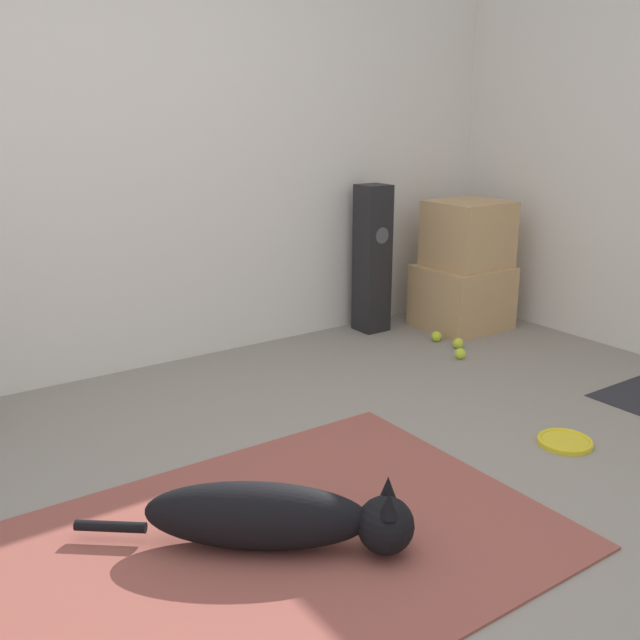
{
  "coord_description": "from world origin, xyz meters",
  "views": [
    {
      "loc": [
        -1.35,
        -1.68,
        1.43
      ],
      "look_at": [
        0.53,
        1.03,
        0.45
      ],
      "focal_mm": 40.0,
      "sensor_mm": 36.0,
      "label": 1
    }
  ],
  "objects_px": {
    "tennis_ball_by_boxes": "(458,343)",
    "tennis_ball_near_speaker": "(460,354)",
    "dog": "(278,517)",
    "cardboard_box_lower": "(462,297)",
    "cardboard_box_upper": "(468,234)",
    "floor_speaker": "(372,259)",
    "frisbee": "(565,441)",
    "tennis_ball_loose_on_carpet": "(436,336)"
  },
  "relations": [
    {
      "from": "cardboard_box_upper",
      "to": "tennis_ball_by_boxes",
      "type": "relative_size",
      "value": 7.28
    },
    {
      "from": "dog",
      "to": "tennis_ball_by_boxes",
      "type": "relative_size",
      "value": 14.13
    },
    {
      "from": "dog",
      "to": "cardboard_box_upper",
      "type": "bearing_deg",
      "value": 31.91
    },
    {
      "from": "cardboard_box_upper",
      "to": "tennis_ball_near_speaker",
      "type": "relative_size",
      "value": 7.28
    },
    {
      "from": "dog",
      "to": "tennis_ball_loose_on_carpet",
      "type": "distance_m",
      "value": 2.42
    },
    {
      "from": "floor_speaker",
      "to": "tennis_ball_near_speaker",
      "type": "relative_size",
      "value": 14.64
    },
    {
      "from": "tennis_ball_loose_on_carpet",
      "to": "floor_speaker",
      "type": "bearing_deg",
      "value": 112.6
    },
    {
      "from": "cardboard_box_lower",
      "to": "floor_speaker",
      "type": "height_order",
      "value": "floor_speaker"
    },
    {
      "from": "dog",
      "to": "tennis_ball_near_speaker",
      "type": "relative_size",
      "value": 14.13
    },
    {
      "from": "cardboard_box_lower",
      "to": "tennis_ball_near_speaker",
      "type": "bearing_deg",
      "value": -135.52
    },
    {
      "from": "cardboard_box_upper",
      "to": "tennis_ball_by_boxes",
      "type": "distance_m",
      "value": 0.78
    },
    {
      "from": "tennis_ball_by_boxes",
      "to": "dog",
      "type": "bearing_deg",
      "value": -149.98
    },
    {
      "from": "frisbee",
      "to": "tennis_ball_near_speaker",
      "type": "distance_m",
      "value": 1.15
    },
    {
      "from": "dog",
      "to": "tennis_ball_by_boxes",
      "type": "bearing_deg",
      "value": 30.02
    },
    {
      "from": "cardboard_box_lower",
      "to": "tennis_ball_loose_on_carpet",
      "type": "xyz_separation_m",
      "value": [
        -0.36,
        -0.15,
        -0.18
      ]
    },
    {
      "from": "tennis_ball_near_speaker",
      "to": "tennis_ball_loose_on_carpet",
      "type": "bearing_deg",
      "value": 70.15
    },
    {
      "from": "tennis_ball_by_boxes",
      "to": "tennis_ball_near_speaker",
      "type": "bearing_deg",
      "value": -131.36
    },
    {
      "from": "floor_speaker",
      "to": "frisbee",
      "type": "bearing_deg",
      "value": -101.26
    },
    {
      "from": "dog",
      "to": "cardboard_box_lower",
      "type": "distance_m",
      "value": 2.8
    },
    {
      "from": "cardboard_box_lower",
      "to": "cardboard_box_upper",
      "type": "xyz_separation_m",
      "value": [
        0.02,
        -0.0,
        0.43
      ]
    },
    {
      "from": "frisbee",
      "to": "cardboard_box_upper",
      "type": "bearing_deg",
      "value": 58.78
    },
    {
      "from": "cardboard_box_lower",
      "to": "tennis_ball_near_speaker",
      "type": "height_order",
      "value": "cardboard_box_lower"
    },
    {
      "from": "frisbee",
      "to": "cardboard_box_upper",
      "type": "xyz_separation_m",
      "value": [
        0.93,
        1.54,
        0.62
      ]
    },
    {
      "from": "tennis_ball_by_boxes",
      "to": "tennis_ball_near_speaker",
      "type": "height_order",
      "value": "same"
    },
    {
      "from": "tennis_ball_near_speaker",
      "to": "floor_speaker",
      "type": "bearing_deg",
      "value": 94.94
    },
    {
      "from": "cardboard_box_lower",
      "to": "cardboard_box_upper",
      "type": "relative_size",
      "value": 1.14
    },
    {
      "from": "floor_speaker",
      "to": "tennis_ball_near_speaker",
      "type": "height_order",
      "value": "floor_speaker"
    },
    {
      "from": "dog",
      "to": "cardboard_box_upper",
      "type": "height_order",
      "value": "cardboard_box_upper"
    },
    {
      "from": "dog",
      "to": "floor_speaker",
      "type": "bearing_deg",
      "value": 44.41
    },
    {
      "from": "dog",
      "to": "frisbee",
      "type": "bearing_deg",
      "value": -1.92
    },
    {
      "from": "tennis_ball_near_speaker",
      "to": "cardboard_box_lower",
      "type": "bearing_deg",
      "value": 44.48
    },
    {
      "from": "tennis_ball_by_boxes",
      "to": "tennis_ball_near_speaker",
      "type": "distance_m",
      "value": 0.2
    },
    {
      "from": "frisbee",
      "to": "dog",
      "type": "bearing_deg",
      "value": 178.08
    },
    {
      "from": "tennis_ball_loose_on_carpet",
      "to": "cardboard_box_upper",
      "type": "bearing_deg",
      "value": 20.51
    },
    {
      "from": "tennis_ball_loose_on_carpet",
      "to": "dog",
      "type": "bearing_deg",
      "value": -146.17
    },
    {
      "from": "cardboard_box_upper",
      "to": "floor_speaker",
      "type": "bearing_deg",
      "value": 152.21
    },
    {
      "from": "floor_speaker",
      "to": "cardboard_box_lower",
      "type": "bearing_deg",
      "value": -28.4
    },
    {
      "from": "dog",
      "to": "tennis_ball_by_boxes",
      "type": "xyz_separation_m",
      "value": [
        2.02,
        1.17,
        -0.09
      ]
    },
    {
      "from": "tennis_ball_near_speaker",
      "to": "tennis_ball_loose_on_carpet",
      "type": "xyz_separation_m",
      "value": [
        0.12,
        0.33,
        0.0
      ]
    },
    {
      "from": "dog",
      "to": "tennis_ball_near_speaker",
      "type": "height_order",
      "value": "dog"
    },
    {
      "from": "cardboard_box_lower",
      "to": "tennis_ball_near_speaker",
      "type": "distance_m",
      "value": 0.7
    },
    {
      "from": "cardboard_box_lower",
      "to": "tennis_ball_loose_on_carpet",
      "type": "bearing_deg",
      "value": -158.05
    }
  ]
}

